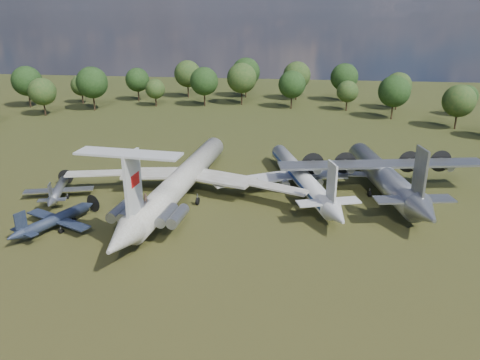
% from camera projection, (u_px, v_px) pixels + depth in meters
% --- Properties ---
extents(ground, '(300.00, 300.00, 0.00)m').
position_uv_depth(ground, '(192.00, 201.00, 81.96)').
color(ground, '#203A13').
rests_on(ground, ground).
extents(il62_airliner, '(49.31, 61.35, 5.65)m').
position_uv_depth(il62_airliner, '(183.00, 183.00, 82.17)').
color(il62_airliner, silver).
rests_on(il62_airliner, ground).
extents(tu104_jet, '(44.06, 51.20, 4.35)m').
position_uv_depth(tu104_jet, '(301.00, 180.00, 85.84)').
color(tu104_jet, white).
rests_on(tu104_jet, ground).
extents(an12_transport, '(44.77, 48.28, 5.52)m').
position_uv_depth(an12_transport, '(383.00, 180.00, 84.13)').
color(an12_transport, '#A7A9AF').
rests_on(an12_transport, ground).
extents(small_prop_west, '(18.36, 20.61, 2.49)m').
position_uv_depth(small_prop_west, '(55.00, 222.00, 70.99)').
color(small_prop_west, black).
rests_on(small_prop_west, ground).
extents(small_prop_northwest, '(15.92, 18.86, 2.37)m').
position_uv_depth(small_prop_northwest, '(58.00, 192.00, 82.62)').
color(small_prop_northwest, '#A7A9AF').
rests_on(small_prop_northwest, ground).
extents(person_on_il62, '(0.62, 0.46, 1.55)m').
position_uv_depth(person_on_il62, '(145.00, 198.00, 66.43)').
color(person_on_il62, '#986A4D').
rests_on(person_on_il62, il62_airliner).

